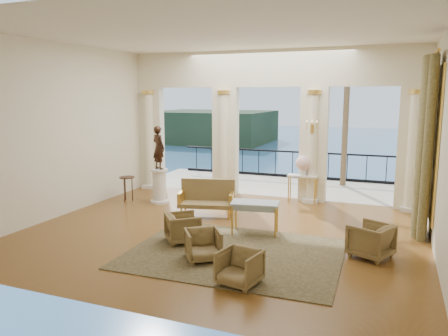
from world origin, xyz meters
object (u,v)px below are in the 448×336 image
at_px(pedestal, 160,187).
at_px(armchair_b, 239,266).
at_px(settee, 207,198).
at_px(armchair_d, 183,226).
at_px(side_table, 127,180).
at_px(statue, 159,148).
at_px(armchair_c, 371,239).
at_px(console_table, 303,180).
at_px(game_table, 255,205).
at_px(armchair_a, 203,244).

bearing_deg(pedestal, armchair_b, -47.59).
bearing_deg(pedestal, settee, -22.06).
bearing_deg(armchair_d, side_table, 10.14).
xyz_separation_m(armchair_d, statue, (-2.23, 2.90, 1.30)).
distance_m(armchair_c, console_table, 4.47).
xyz_separation_m(pedestal, statue, (0.00, -0.00, 1.16)).
xyz_separation_m(settee, console_table, (2.07, 2.33, 0.22)).
xyz_separation_m(pedestal, side_table, (-1.01, -0.18, 0.15)).
distance_m(armchair_b, console_table, 6.07).
height_order(armchair_d, settee, settee).
xyz_separation_m(game_table, side_table, (-4.52, 1.57, -0.03)).
bearing_deg(statue, console_table, -133.25).
height_order(armchair_c, pedestal, pedestal).
xyz_separation_m(armchair_c, statue, (-6.08, 2.34, 1.27)).
distance_m(settee, console_table, 3.12).
relative_size(pedestal, statue, 0.80).
xyz_separation_m(armchair_b, console_table, (-0.16, 6.06, 0.36)).
distance_m(game_table, statue, 4.04).
bearing_deg(console_table, armchair_b, -91.65).
bearing_deg(armchair_c, game_table, -78.49).
distance_m(armchair_a, settee, 3.18).
xyz_separation_m(armchair_a, side_table, (-4.08, 3.52, 0.31)).
distance_m(settee, game_table, 1.93).
relative_size(settee, game_table, 1.33).
height_order(armchair_c, console_table, console_table).
relative_size(armchair_b, settee, 0.43).
distance_m(armchair_d, settee, 2.18).
distance_m(armchair_b, side_table, 6.69).
bearing_deg(game_table, statue, 143.98).
relative_size(armchair_b, armchair_c, 0.88).
xyz_separation_m(armchair_a, console_table, (0.86, 5.27, 0.36)).
distance_m(armchair_c, settee, 4.50).
bearing_deg(side_table, settee, -11.38).
height_order(armchair_a, armchair_d, armchair_d).
bearing_deg(armchair_a, statue, 93.77).
bearing_deg(settee, game_table, -45.17).
distance_m(game_table, side_table, 4.78).
bearing_deg(pedestal, side_table, -170.06).
relative_size(armchair_b, statue, 0.52).
bearing_deg(side_table, armchair_b, -40.15).
relative_size(armchair_c, armchair_d, 1.07).
distance_m(armchair_a, pedestal, 4.81).
height_order(pedestal, side_table, pedestal).
bearing_deg(armchair_c, pedestal, -86.52).
xyz_separation_m(armchair_b, settee, (-2.23, 3.73, 0.14)).
bearing_deg(game_table, armchair_b, -87.42).
bearing_deg(game_table, console_table, 73.16).
bearing_deg(armchair_b, pedestal, 143.39).
height_order(armchair_a, armchair_b, same).
bearing_deg(armchair_c, statue, -86.52).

